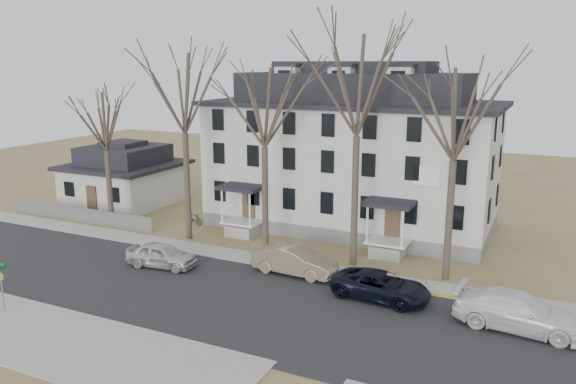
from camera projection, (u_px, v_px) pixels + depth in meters
The scene contains 20 objects.
ground at pixel (263, 328), 25.86m from camera, with size 120.00×120.00×0.00m, color olive.
main_road at pixel (282, 311), 27.62m from camera, with size 120.00×10.00×0.04m, color #27272A.
far_sidewalk at pixel (327, 271), 32.90m from camera, with size 120.00×2.00×0.08m, color #A09F97.
near_sidewalk_left at pixel (50, 339), 24.82m from camera, with size 20.00×5.00×0.08m, color #A09F97.
yellow_curb at pixel (407, 291), 30.01m from camera, with size 14.00×0.25×0.06m, color gold.
boarding_house at pixel (353, 154), 41.29m from camera, with size 20.80×12.36×12.05m.
small_house at pixel (125, 177), 48.66m from camera, with size 8.70×8.70×5.00m.
fence at pixel (79, 222), 43.03m from camera, with size 14.00×0.06×1.20m, color gray.
tree_far_left at pixel (183, 88), 36.78m from camera, with size 8.40×8.40×13.72m.
tree_mid_left at pixel (264, 102), 34.43m from camera, with size 7.80×7.80×12.74m.
tree_center at pixel (358, 78), 31.58m from camera, with size 9.00×9.00×14.70m.
tree_mid_right at pixel (457, 108), 29.60m from camera, with size 7.80×7.80×12.74m.
tree_bungalow at pixel (104, 117), 40.22m from camera, with size 6.60×6.60×10.78m.
car_silver at pixel (162, 255), 33.43m from camera, with size 1.72×4.28×1.46m, color silver.
car_tan at pixel (295, 261), 32.26m from camera, with size 1.73×4.96×1.64m, color #81735A.
car_navy at pixel (381, 287), 28.84m from camera, with size 2.33×5.06×1.41m, color black.
car_white at pixel (518, 312), 25.55m from camera, with size 2.34×5.75×1.67m, color white.
bicycle_left at pixel (241, 232), 39.15m from camera, with size 0.54×1.54×0.81m, color black.
bicycle_right at pixel (194, 219), 42.15m from camera, with size 0.43×1.52×0.91m, color black.
street_sign at pixel (1, 279), 27.24m from camera, with size 0.72×0.72×2.53m.
Camera 1 is at (11.31, -20.98, 11.91)m, focal length 35.00 mm.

